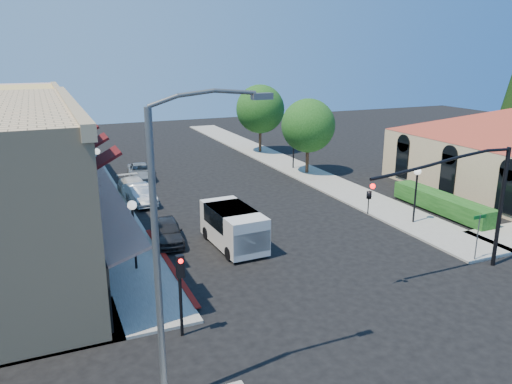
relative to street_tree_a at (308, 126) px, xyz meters
name	(u,v)px	position (x,y,z in m)	size (l,w,h in m)	color
ground	(380,311)	(-8.80, -22.00, -4.19)	(120.00, 120.00, 0.00)	black
sidewalk_left	(90,180)	(-17.55, 5.00, -4.13)	(3.50, 50.00, 0.12)	gray
sidewalk_right	(281,162)	(-0.05, 5.00, -4.13)	(3.50, 50.00, 0.12)	gray
curb_red_strip	(169,265)	(-15.70, -14.00, -4.19)	(0.25, 10.00, 0.06)	maroon
pink_stucco_building	(0,125)	(-24.30, 16.00, -0.69)	(10.00, 12.00, 7.00)	tan
hedge	(441,213)	(2.90, -13.00, -4.19)	(1.40, 8.00, 1.10)	#164213
street_tree_a	(308,126)	(0.00, 0.00, 0.00)	(4.56, 4.56, 6.48)	#3A2817
street_tree_b	(260,109)	(0.00, 10.00, 0.35)	(4.94, 4.94, 7.02)	#3A2817
signal_mast_arm	(470,191)	(-2.94, -20.50, -0.11)	(8.01, 0.39, 6.00)	black
secondary_signal	(180,280)	(-16.80, -20.59, -1.88)	(0.28, 0.42, 3.32)	black
cobra_streetlight	(168,241)	(-17.95, -24.00, 1.07)	(3.60, 0.25, 9.31)	#595B5E
street_name_sign	(478,230)	(-1.30, -19.80, -2.50)	(0.80, 0.06, 2.50)	#595B5E
lamppost_left_near	(133,217)	(-17.30, -14.00, -1.46)	(0.44, 0.44, 3.57)	black
lamppost_left_far	(98,160)	(-17.30, 0.00, -1.46)	(0.44, 0.44, 3.57)	black
lamppost_right_near	(417,181)	(-0.30, -14.00, -1.46)	(0.44, 0.44, 3.57)	black
lamppost_right_far	(294,139)	(-0.30, 2.00, -1.46)	(0.44, 0.44, 3.57)	black
white_van	(234,225)	(-11.82, -13.02, -2.96)	(2.30, 4.91, 2.14)	silver
parked_car_a	(167,231)	(-15.00, -10.99, -3.53)	(1.56, 3.89, 1.33)	black
parked_car_b	(140,194)	(-15.00, -3.00, -3.52)	(1.43, 4.11, 1.35)	silver
parked_car_c	(135,188)	(-15.00, -1.15, -3.53)	(1.85, 4.56, 1.32)	silver
parked_car_d	(140,171)	(-13.60, 4.00, -3.57)	(2.07, 4.50, 1.25)	#949799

